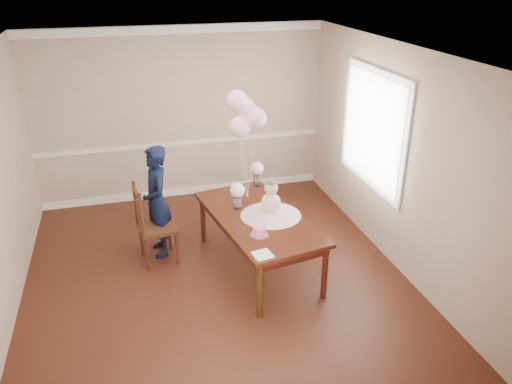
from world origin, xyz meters
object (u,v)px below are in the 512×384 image
(dining_table_top, at_px, (258,218))
(birthday_cake, at_px, (259,231))
(dining_chair_seat, at_px, (157,228))
(woman, at_px, (157,202))

(dining_table_top, height_order, birthday_cake, birthday_cake)
(birthday_cake, xyz_separation_m, dining_chair_seat, (-1.06, 0.97, -0.31))
(dining_table_top, height_order, dining_chair_seat, dining_table_top)
(dining_chair_seat, distance_m, woman, 0.33)
(birthday_cake, xyz_separation_m, woman, (-1.03, 1.16, -0.04))
(woman, bearing_deg, dining_table_top, 52.73)
(birthday_cake, bearing_deg, woman, 131.60)
(birthday_cake, distance_m, dining_chair_seat, 1.47)
(dining_table_top, relative_size, dining_chair_seat, 4.22)
(birthday_cake, height_order, woman, woman)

